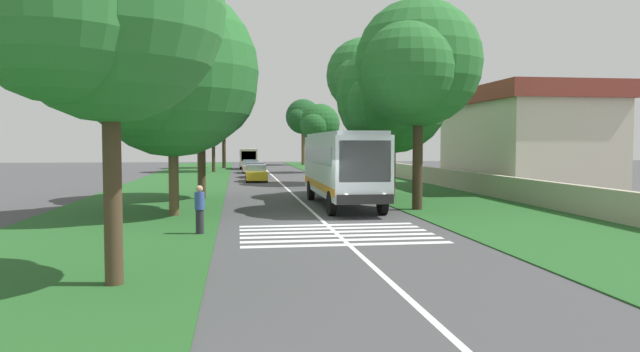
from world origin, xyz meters
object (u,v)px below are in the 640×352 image
at_px(roadside_tree_left_3, 198,90).
at_px(roadside_tree_left_4, 100,12).
at_px(trailing_car_0, 256,174).
at_px(roadside_tree_left_0, 212,116).
at_px(roadside_building, 523,138).
at_px(trailing_minibus_0, 248,157).
at_px(roadside_tree_right_4, 362,77).
at_px(utility_pole, 367,126).
at_px(coach_bus, 342,164).
at_px(roadside_tree_right_1, 389,100).
at_px(trailing_car_1, 255,170).
at_px(trailing_car_2, 251,167).
at_px(roadside_tree_left_2, 169,76).
at_px(roadside_tree_left_1, 222,112).
at_px(roadside_tree_right_0, 302,118).
at_px(pedestrian, 200,209).
at_px(roadside_tree_right_3, 319,125).
at_px(roadside_tree_right_2, 414,67).

height_order(roadside_tree_left_3, roadside_tree_left_4, roadside_tree_left_3).
relative_size(trailing_car_0, roadside_tree_left_0, 0.46).
bearing_deg(roadside_building, trailing_minibus_0, 27.88).
height_order(roadside_tree_right_4, utility_pole, roadside_tree_right_4).
bearing_deg(roadside_tree_left_3, coach_bus, -122.47).
distance_m(roadside_tree_left_4, roadside_tree_right_1, 24.05).
height_order(trailing_car_1, roadside_tree_left_4, roadside_tree_left_4).
height_order(trailing_car_0, roadside_tree_left_3, roadside_tree_left_3).
height_order(trailing_car_2, utility_pole, utility_pole).
xyz_separation_m(trailing_car_0, trailing_car_1, (6.20, -0.11, 0.00)).
bearing_deg(roadside_tree_right_1, roadside_tree_left_2, 123.25).
bearing_deg(roadside_tree_left_1, roadside_tree_left_2, 178.77).
height_order(trailing_car_0, roadside_tree_right_1, roadside_tree_right_1).
xyz_separation_m(roadside_tree_left_0, utility_pole, (-26.24, -11.71, -1.87)).
height_order(trailing_car_1, trailing_minibus_0, trailing_minibus_0).
xyz_separation_m(trailing_minibus_0, roadside_tree_right_0, (12.36, -8.19, 5.44)).
bearing_deg(utility_pole, trailing_car_2, 17.64).
xyz_separation_m(roadside_tree_left_3, roadside_tree_left_4, (-20.78, 0.73, -0.21)).
relative_size(trailing_car_2, roadside_tree_left_1, 0.44).
bearing_deg(utility_pole, pedestrian, 152.34).
relative_size(coach_bus, roadside_tree_right_0, 1.15).
distance_m(trailing_minibus_0, roadside_tree_right_1, 41.00).
distance_m(coach_bus, utility_pole, 11.87).
distance_m(trailing_car_0, roadside_tree_right_1, 17.82).
bearing_deg(coach_bus, roadside_tree_right_1, -37.57).
distance_m(roadside_tree_right_0, roadside_tree_right_3, 22.96).
distance_m(trailing_car_1, roadside_tree_left_2, 30.25).
xyz_separation_m(roadside_tree_left_2, roadside_tree_right_3, (37.36, -11.77, -0.90)).
distance_m(trailing_car_2, trailing_minibus_0, 10.11).
distance_m(trailing_car_0, roadside_tree_left_3, 16.88).
relative_size(roadside_tree_left_4, roadside_tree_right_1, 0.93).
bearing_deg(trailing_minibus_0, roadside_tree_left_2, 174.86).
height_order(roadside_tree_left_2, roadside_tree_right_4, roadside_tree_right_4).
bearing_deg(coach_bus, roadside_tree_left_3, 57.53).
height_order(roadside_tree_right_2, utility_pole, roadside_tree_right_2).
bearing_deg(roadside_tree_left_0, roadside_tree_right_0, -31.53).
height_order(trailing_car_2, roadside_tree_right_1, roadside_tree_right_1).
height_order(trailing_car_2, roadside_tree_left_0, roadside_tree_left_0).
distance_m(trailing_car_0, roadside_tree_left_2, 24.25).
height_order(roadside_tree_right_2, roadside_building, roadside_tree_right_2).
height_order(coach_bus, pedestrian, coach_bus).
distance_m(trailing_car_2, pedestrian, 43.58).
bearing_deg(roadside_tree_left_4, trailing_car_1, -6.18).
relative_size(roadside_tree_left_0, roadside_tree_right_3, 1.24).
relative_size(roadside_tree_left_0, roadside_tree_left_2, 0.93).
bearing_deg(roadside_tree_left_4, roadside_tree_left_3, -2.02).
xyz_separation_m(trailing_car_0, roadside_tree_left_0, (17.05, 4.28, 5.58)).
bearing_deg(coach_bus, trailing_car_0, 10.32).
relative_size(trailing_car_2, roadside_tree_right_3, 0.57).
bearing_deg(roadside_tree_right_2, trailing_car_2, 10.54).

